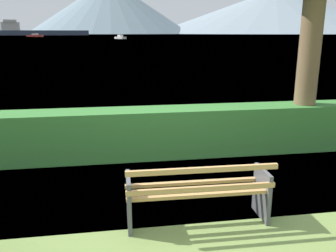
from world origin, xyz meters
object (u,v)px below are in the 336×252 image
Objects in this scene: park_bench at (198,192)px; cargo_ship_large at (35,31)px; sailboat_mid at (120,37)px; fishing_boat_near at (35,36)px.

cargo_ship_large is (-62.09, 308.30, 2.95)m from park_bench.
cargo_ship_large reaches higher than sailboat_mid.
park_bench is at bearing -91.10° from sailboat_mid.
sailboat_mid is at bearing -57.11° from fishing_boat_near.
fishing_boat_near is 80.40m from sailboat_mid.
fishing_boat_near reaches higher than park_bench.
cargo_ship_large reaches higher than fishing_boat_near.
sailboat_mid is (2.56, 132.99, 0.12)m from park_bench.
sailboat_mid reaches higher than park_bench.
park_bench is 0.02× the size of cargo_ship_large.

